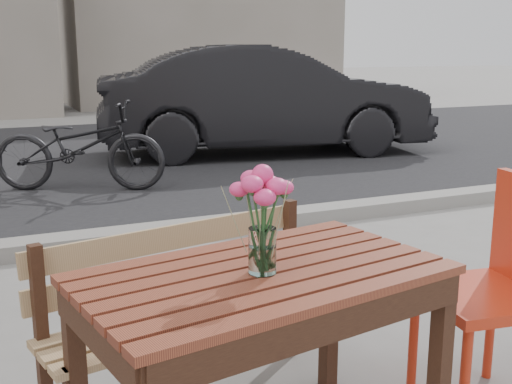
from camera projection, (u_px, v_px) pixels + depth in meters
street at (66, 189)px, 6.60m from camera, size 30.00×8.12×0.12m
main_table at (263, 304)px, 2.13m from camera, size 1.29×0.89×0.74m
main_bench at (189, 293)px, 2.60m from camera, size 1.32×0.63×0.79m
red_chair at (504, 278)px, 2.57m from camera, size 0.53×0.53×0.95m
main_vase at (262, 207)px, 2.03m from camera, size 0.19×0.19×0.36m
parked_car at (264, 100)px, 8.87m from camera, size 4.72×2.37×1.49m
bicycle at (79, 146)px, 6.58m from camera, size 1.85×1.27×0.92m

